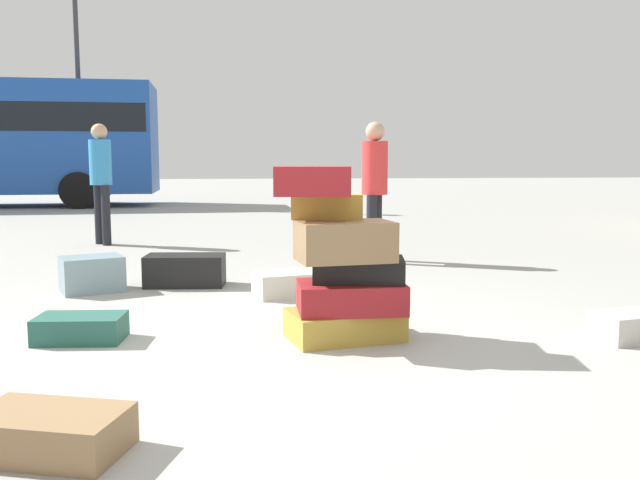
{
  "coord_description": "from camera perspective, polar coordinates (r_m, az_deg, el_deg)",
  "views": [
    {
      "loc": [
        -0.19,
        -4.08,
        1.17
      ],
      "look_at": [
        0.49,
        1.52,
        0.5
      ],
      "focal_mm": 37.21,
      "sensor_mm": 36.0,
      "label": 1
    }
  ],
  "objects": [
    {
      "name": "ground_plane",
      "position": [
        4.25,
        -4.13,
        -9.23
      ],
      "size": [
        80.0,
        80.0,
        0.0
      ],
      "primitive_type": "plane",
      "color": "#9E9E99"
    },
    {
      "name": "suitcase_tower",
      "position": [
        4.33,
        2.01,
        -2.46
      ],
      "size": [
        0.89,
        0.65,
        1.14
      ],
      "color": "#B28C33",
      "rests_on": "ground"
    },
    {
      "name": "suitcase_teal_behind_tower",
      "position": [
        4.65,
        -19.9,
        -7.15
      ],
      "size": [
        0.58,
        0.37,
        0.17
      ],
      "primitive_type": "cube",
      "rotation": [
        0.0,
        0.0,
        -0.08
      ],
      "color": "#26594C",
      "rests_on": "ground"
    },
    {
      "name": "suitcase_slate_foreground_far",
      "position": [
        6.33,
        -19.01,
        -2.78
      ],
      "size": [
        0.63,
        0.56,
        0.32
      ],
      "primitive_type": "cube",
      "rotation": [
        0.0,
        0.0,
        0.39
      ],
      "color": "gray",
      "rests_on": "ground"
    },
    {
      "name": "suitcase_black_white_trunk",
      "position": [
        6.39,
        -11.52,
        -2.57
      ],
      "size": [
        0.76,
        0.44,
        0.29
      ],
      "primitive_type": "cube",
      "rotation": [
        0.0,
        0.0,
        -0.09
      ],
      "color": "black",
      "rests_on": "ground"
    },
    {
      "name": "suitcase_cream_upright_blue",
      "position": [
        5.83,
        -2.37,
        -3.75
      ],
      "size": [
        0.72,
        0.53,
        0.21
      ],
      "primitive_type": "cube",
      "rotation": [
        0.0,
        0.0,
        0.22
      ],
      "color": "beige",
      "rests_on": "ground"
    },
    {
      "name": "suitcase_brown_right_side",
      "position": [
        2.98,
        -22.29,
        -15.08
      ],
      "size": [
        0.68,
        0.52,
        0.17
      ],
      "primitive_type": "cube",
      "rotation": [
        0.0,
        0.0,
        -0.3
      ],
      "color": "olive",
      "rests_on": "ground"
    },
    {
      "name": "person_bearded_onlooker",
      "position": [
        9.76,
        -18.34,
        5.5
      ],
      "size": [
        0.3,
        0.3,
        1.69
      ],
      "rotation": [
        0.0,
        0.0,
        -0.92
      ],
      "color": "black",
      "rests_on": "ground"
    },
    {
      "name": "person_tourist_with_camera",
      "position": [
        7.74,
        4.72,
        5.25
      ],
      "size": [
        0.3,
        0.31,
        1.62
      ],
      "rotation": [
        0.0,
        0.0,
        -2.06
      ],
      "color": "black",
      "rests_on": "ground"
    },
    {
      "name": "lamp_post",
      "position": [
        18.28,
        -20.23,
        16.23
      ],
      "size": [
        0.36,
        0.36,
        6.65
      ],
      "color": "#333338",
      "rests_on": "ground"
    }
  ]
}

